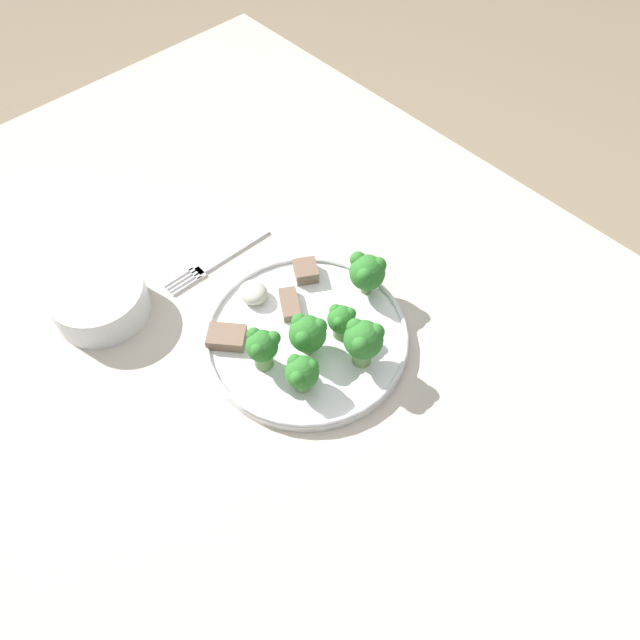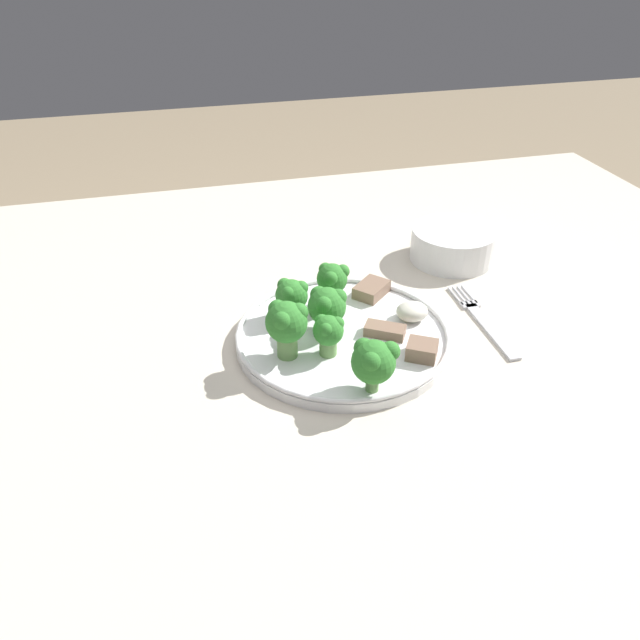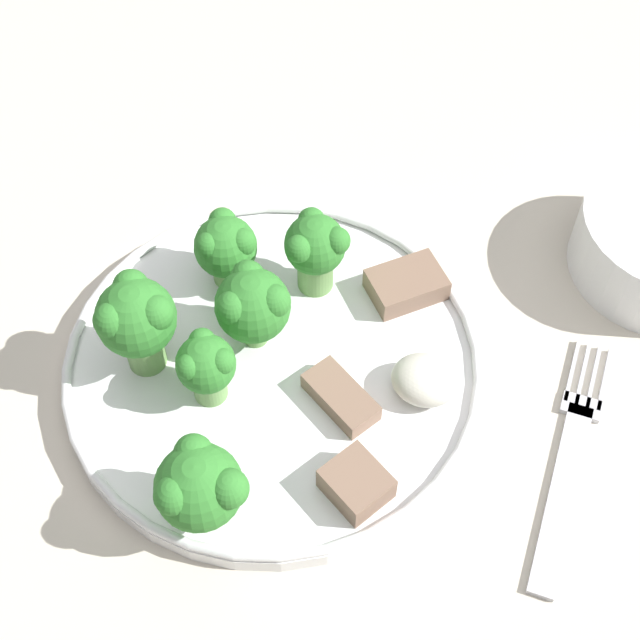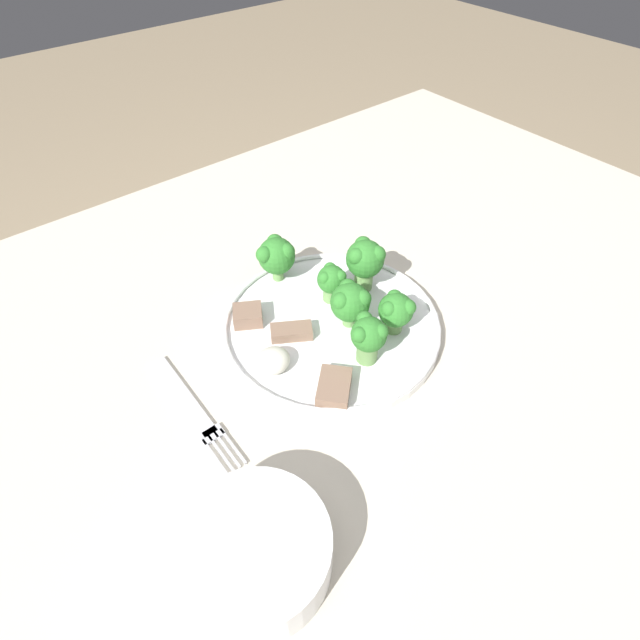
{
  "view_description": "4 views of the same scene",
  "coord_description": "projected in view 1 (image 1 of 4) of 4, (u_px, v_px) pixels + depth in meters",
  "views": [
    {
      "loc": [
        -0.36,
        0.24,
        1.42
      ],
      "look_at": [
        -0.03,
        -0.07,
        0.8
      ],
      "focal_mm": 35.0,
      "sensor_mm": 36.0,
      "label": 1
    },
    {
      "loc": [
        -0.2,
        -0.65,
        1.2
      ],
      "look_at": [
        -0.04,
        -0.04,
        0.78
      ],
      "focal_mm": 35.0,
      "sensor_mm": 36.0,
      "label": 2
    },
    {
      "loc": [
        0.11,
        -0.33,
        1.23
      ],
      "look_at": [
        0.0,
        -0.03,
        0.78
      ],
      "focal_mm": 50.0,
      "sensor_mm": 36.0,
      "label": 3
    },
    {
      "loc": [
        0.25,
        0.26,
        1.19
      ],
      "look_at": [
        0.0,
        -0.05,
        0.79
      ],
      "focal_mm": 28.0,
      "sensor_mm": 36.0,
      "label": 4
    }
  ],
  "objects": [
    {
      "name": "meat_slice_rear_slice",
      "position": [
        306.0,
        271.0,
        0.84
      ],
      "size": [
        0.04,
        0.04,
        0.02
      ],
      "color": "#846651",
      "rests_on": "dinner_plate"
    },
    {
      "name": "broccoli_floret_center_left",
      "position": [
        308.0,
        333.0,
        0.75
      ],
      "size": [
        0.05,
        0.05,
        0.06
      ],
      "color": "#709E56",
      "rests_on": "dinner_plate"
    },
    {
      "name": "meat_slice_front_slice",
      "position": [
        290.0,
        304.0,
        0.82
      ],
      "size": [
        0.05,
        0.05,
        0.01
      ],
      "color": "#846651",
      "rests_on": "dinner_plate"
    },
    {
      "name": "broccoli_floret_center_back",
      "position": [
        262.0,
        347.0,
        0.74
      ],
      "size": [
        0.04,
        0.04,
        0.06
      ],
      "color": "#709E56",
      "rests_on": "dinner_plate"
    },
    {
      "name": "dinner_plate",
      "position": [
        307.0,
        337.0,
        0.8
      ],
      "size": [
        0.26,
        0.26,
        0.02
      ],
      "color": "white",
      "rests_on": "table"
    },
    {
      "name": "broccoli_floret_mid_cluster",
      "position": [
        367.0,
        272.0,
        0.81
      ],
      "size": [
        0.05,
        0.05,
        0.06
      ],
      "color": "#709E56",
      "rests_on": "dinner_plate"
    },
    {
      "name": "broccoli_floret_near_rim_left",
      "position": [
        341.0,
        320.0,
        0.77
      ],
      "size": [
        0.04,
        0.04,
        0.05
      ],
      "color": "#709E56",
      "rests_on": "dinner_plate"
    },
    {
      "name": "meat_slice_middle_slice",
      "position": [
        227.0,
        337.0,
        0.78
      ],
      "size": [
        0.06,
        0.06,
        0.02
      ],
      "color": "#846651",
      "rests_on": "dinner_plate"
    },
    {
      "name": "fork",
      "position": [
        220.0,
        259.0,
        0.88
      ],
      "size": [
        0.02,
        0.17,
        0.0
      ],
      "color": "silver",
      "rests_on": "table"
    },
    {
      "name": "table",
      "position": [
        271.0,
        391.0,
        0.87
      ],
      "size": [
        1.33,
        1.0,
        0.75
      ],
      "color": "beige",
      "rests_on": "ground_plane"
    },
    {
      "name": "cream_bowl",
      "position": [
        100.0,
        301.0,
        0.81
      ],
      "size": [
        0.12,
        0.12,
        0.05
      ],
      "color": "white",
      "rests_on": "table"
    },
    {
      "name": "ground_plane",
      "position": [
        290.0,
        535.0,
        1.4
      ],
      "size": [
        8.0,
        8.0,
        0.0
      ],
      "primitive_type": "plane",
      "color": "#9E896B"
    },
    {
      "name": "broccoli_floret_front_left",
      "position": [
        363.0,
        340.0,
        0.74
      ],
      "size": [
        0.05,
        0.05,
        0.07
      ],
      "color": "#709E56",
      "rests_on": "dinner_plate"
    },
    {
      "name": "broccoli_floret_back_left",
      "position": [
        301.0,
        373.0,
        0.73
      ],
      "size": [
        0.04,
        0.04,
        0.05
      ],
      "color": "#709E56",
      "rests_on": "dinner_plate"
    },
    {
      "name": "sauce_dollop",
      "position": [
        253.0,
        293.0,
        0.82
      ],
      "size": [
        0.04,
        0.04,
        0.02
      ],
      "color": "silver",
      "rests_on": "dinner_plate"
    }
  ]
}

